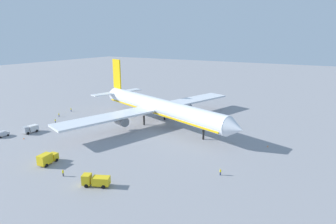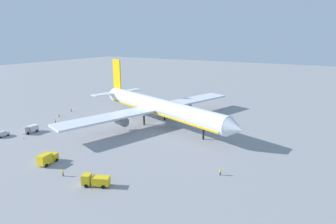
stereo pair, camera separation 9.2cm
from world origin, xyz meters
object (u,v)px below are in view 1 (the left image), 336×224
ground_worker_3 (55,121)px  traffic_cone_2 (268,146)px  ground_worker_2 (220,172)px  ground_worker_1 (59,115)px  service_van (2,134)px  service_truck_1 (96,180)px  traffic_cone_0 (24,138)px  traffic_cone_1 (133,102)px  airliner (158,107)px  ground_worker_0 (63,173)px  service_truck_0 (47,158)px  ground_worker_4 (71,110)px  service_truck_2 (30,129)px

ground_worker_3 → traffic_cone_2: ground_worker_3 is taller
ground_worker_2 → ground_worker_1: bearing=169.4°
ground_worker_1 → traffic_cone_2: ground_worker_1 is taller
service_van → ground_worker_3: (1.92, 20.27, -0.22)m
service_van → traffic_cone_2: (81.61, 37.30, -0.76)m
service_truck_1 → ground_worker_1: 66.25m
service_van → traffic_cone_0: (8.60, 2.31, -0.76)m
service_truck_1 → traffic_cone_1: service_truck_1 is taller
airliner → service_truck_1: 51.11m
service_van → traffic_cone_1: 65.98m
ground_worker_0 → service_van: bearing=168.4°
service_truck_0 → ground_worker_4: 57.19m
service_truck_2 → service_van: size_ratio=1.30×
service_truck_1 → ground_worker_2: service_truck_1 is taller
service_truck_0 → ground_worker_2: bearing=22.8°
service_truck_1 → traffic_cone_2: service_truck_1 is taller
service_truck_0 → service_van: service_truck_0 is taller
service_truck_1 → service_van: service_truck_1 is taller
ground_worker_3 → traffic_cone_2: bearing=12.1°
service_truck_0 → traffic_cone_1: service_truck_0 is taller
traffic_cone_1 → traffic_cone_0: bearing=-87.9°
airliner → service_truck_0: 47.58m
service_truck_2 → ground_worker_2: service_truck_2 is taller
ground_worker_4 → traffic_cone_1: (13.03, 29.96, -0.62)m
service_truck_1 → traffic_cone_0: service_truck_1 is taller
ground_worker_3 → ground_worker_4: 17.69m
service_van → service_truck_2: bearing=59.2°
service_truck_2 → service_van: (-4.56, -7.63, -0.45)m
service_van → ground_worker_1: bearing=98.8°
service_truck_0 → traffic_cone_0: service_truck_0 is taller
airliner → ground_worker_2: bearing=-37.9°
airliner → ground_worker_1: size_ratio=47.00×
service_truck_1 → traffic_cone_2: 53.90m
service_truck_1 → ground_worker_1: service_truck_1 is taller
service_truck_0 → service_van: size_ratio=1.47×
service_truck_0 → traffic_cone_2: service_truck_0 is taller
ground_worker_2 → airliner: bearing=142.1°
service_truck_1 → ground_worker_4: service_truck_1 is taller
service_truck_2 → airliner: bearing=44.8°
airliner → ground_worker_3: (-36.12, -20.64, -6.01)m
ground_worker_4 → traffic_cone_2: 88.33m
ground_worker_2 → ground_worker_4: size_ratio=0.98×
service_truck_2 → ground_worker_4: 30.26m
service_truck_0 → traffic_cone_1: size_ratio=10.80×
ground_worker_2 → ground_worker_3: bearing=173.5°
ground_worker_2 → ground_worker_4: 85.34m
ground_worker_4 → traffic_cone_2: size_ratio=3.19×
traffic_cone_0 → traffic_cone_1: bearing=92.1°
service_truck_0 → service_truck_2: (-27.81, 13.68, -0.15)m
ground_worker_1 → traffic_cone_1: size_ratio=3.07×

